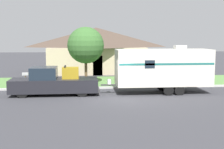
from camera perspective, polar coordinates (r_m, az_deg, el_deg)
ground_plane at (r=21.09m, az=0.39°, el=-4.28°), size 120.00×120.00×0.00m
curb_strip at (r=24.75m, az=-0.52°, el=-2.41°), size 80.00×0.30×0.14m
lawn_strip at (r=28.35m, az=-1.18°, el=-1.31°), size 80.00×7.00×0.03m
house_across_street at (r=35.61m, az=-2.90°, el=4.64°), size 11.51×6.55×5.08m
pickup_truck at (r=22.38m, az=-10.68°, el=-1.46°), size 6.22×2.09×2.07m
travel_trailer at (r=22.94m, az=9.32°, el=1.30°), size 7.95×2.30×3.47m
mailbox at (r=25.64m, az=-15.56°, el=-0.30°), size 0.48×0.20×1.26m
tree_in_yard at (r=26.44m, az=-4.83°, el=5.34°), size 3.09×3.09×4.91m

